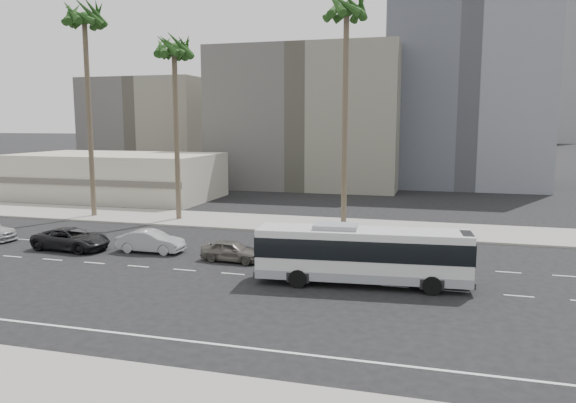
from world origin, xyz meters
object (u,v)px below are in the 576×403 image
(palm_near, at_px, (347,15))
(car_c, at_px, (71,239))
(car_a, at_px, (232,251))
(palm_mid, at_px, (174,53))
(city_bus, at_px, (362,253))
(palm_far, at_px, (84,23))
(car_b, at_px, (151,241))

(palm_near, bearing_deg, car_c, -143.24)
(car_a, xyz_separation_m, palm_mid, (-9.70, 12.17, 13.54))
(city_bus, distance_m, car_c, 20.09)
(car_a, relative_size, car_c, 0.73)
(palm_far, bearing_deg, car_b, -42.50)
(palm_mid, xyz_separation_m, palm_far, (-8.20, -0.45, 2.80))
(car_a, relative_size, palm_near, 0.21)
(car_b, bearing_deg, palm_near, -44.65)
(car_a, xyz_separation_m, car_b, (-5.99, 0.81, 0.07))
(city_bus, xyz_separation_m, palm_far, (-26.28, 14.45, 15.33))
(palm_near, distance_m, palm_far, 22.73)
(car_a, height_order, palm_mid, palm_mid)
(car_c, distance_m, palm_near, 25.81)
(car_b, relative_size, palm_far, 0.24)
(car_a, distance_m, car_c, 11.49)
(city_bus, distance_m, car_b, 14.84)
(city_bus, xyz_separation_m, car_a, (-8.39, 2.74, -1.02))
(city_bus, relative_size, palm_near, 0.61)
(car_b, relative_size, palm_mid, 0.28)
(car_a, height_order, palm_near, palm_near)
(city_bus, height_order, palm_near, palm_near)
(car_c, distance_m, palm_far, 21.03)
(car_c, xyz_separation_m, palm_far, (-6.40, 11.69, 16.26))
(car_c, relative_size, palm_mid, 0.33)
(city_bus, height_order, car_b, city_bus)
(city_bus, relative_size, car_b, 2.55)
(palm_mid, bearing_deg, car_a, -51.45)
(car_a, relative_size, car_b, 0.87)
(car_a, bearing_deg, palm_far, 61.04)
(palm_near, xyz_separation_m, palm_mid, (-14.52, -0.05, -2.39))
(car_b, xyz_separation_m, palm_near, (10.81, 11.41, 15.86))
(car_b, height_order, car_c, car_c)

